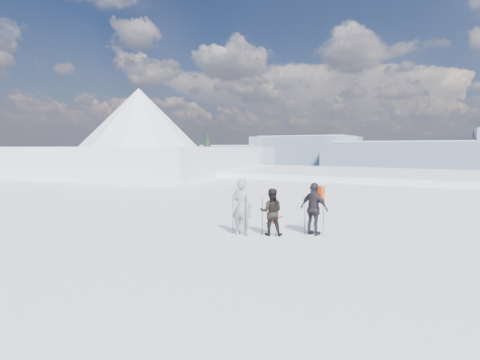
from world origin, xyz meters
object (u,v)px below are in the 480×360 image
at_px(skier_dark, 271,212).
at_px(skier_pack, 314,209).
at_px(skis_loose, 273,220).
at_px(skier_grey, 242,207).

relative_size(skier_dark, skier_pack, 0.89).
distance_m(skier_pack, skis_loose, 3.02).
bearing_deg(skier_dark, skis_loose, -89.48).
relative_size(skier_grey, skier_pack, 1.08).
relative_size(skier_grey, skis_loose, 1.15).
height_order(skier_grey, skier_dark, skier_grey).
distance_m(skier_grey, skis_loose, 3.08).
bearing_deg(skier_grey, skier_pack, -155.26).
bearing_deg(skier_pack, skier_grey, 43.08).
height_order(skier_dark, skis_loose, skier_dark).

